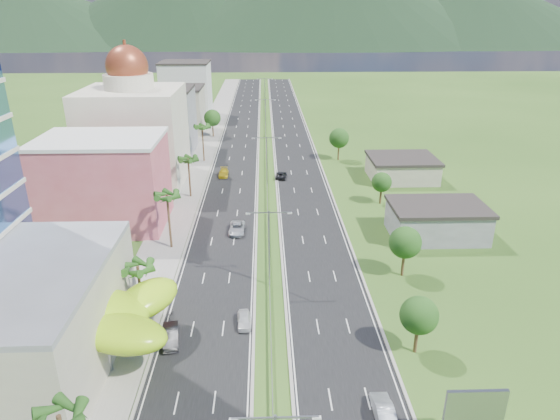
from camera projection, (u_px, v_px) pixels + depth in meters
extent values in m
plane|color=#2D5119|center=(271.00, 328.00, 59.74)|extent=(500.00, 500.00, 0.00)
cube|color=black|center=(240.00, 141.00, 142.77)|extent=(11.00, 260.00, 0.04)
cube|color=black|center=(292.00, 140.00, 143.22)|extent=(11.00, 260.00, 0.04)
cube|color=gray|center=(206.00, 141.00, 142.47)|extent=(7.00, 260.00, 0.12)
cube|color=gray|center=(266.00, 156.00, 126.12)|extent=(0.08, 216.00, 0.28)
cube|color=gray|center=(265.00, 93.00, 220.58)|extent=(0.10, 0.12, 0.70)
cube|color=gray|center=(253.00, 418.00, 32.49)|extent=(2.88, 0.12, 0.12)
cube|color=gray|center=(297.00, 417.00, 32.57)|extent=(2.88, 0.12, 0.12)
cube|color=silver|center=(234.00, 420.00, 32.48)|extent=(0.60, 0.25, 0.18)
cube|color=silver|center=(317.00, 418.00, 32.65)|extent=(0.60, 0.25, 0.18)
cylinder|color=gray|center=(269.00, 249.00, 66.91)|extent=(0.20, 0.20, 11.00)
cube|color=gray|center=(258.00, 213.00, 64.86)|extent=(2.88, 0.12, 0.12)
cube|color=gray|center=(280.00, 212.00, 64.95)|extent=(2.88, 0.12, 0.12)
cube|color=silver|center=(248.00, 214.00, 64.86)|extent=(0.60, 0.25, 0.18)
cube|color=silver|center=(290.00, 213.00, 65.03)|extent=(0.60, 0.25, 0.18)
cylinder|color=gray|center=(267.00, 163.00, 103.92)|extent=(0.20, 0.20, 11.00)
cube|color=gray|center=(260.00, 138.00, 101.87)|extent=(2.88, 0.12, 0.12)
cube|color=gray|center=(274.00, 138.00, 101.95)|extent=(2.88, 0.12, 0.12)
cube|color=silver|center=(253.00, 138.00, 101.87)|extent=(0.60, 0.25, 0.18)
cube|color=silver|center=(280.00, 138.00, 102.03)|extent=(0.60, 0.25, 0.18)
cylinder|color=gray|center=(266.00, 118.00, 145.55)|extent=(0.20, 0.20, 11.00)
cube|color=gray|center=(260.00, 100.00, 143.50)|extent=(2.88, 0.12, 0.12)
cube|color=gray|center=(270.00, 100.00, 143.58)|extent=(2.88, 0.12, 0.12)
cube|color=silver|center=(256.00, 100.00, 143.50)|extent=(0.60, 0.25, 0.18)
cube|color=silver|center=(275.00, 100.00, 143.66)|extent=(0.60, 0.25, 0.18)
cylinder|color=gray|center=(265.00, 93.00, 187.18)|extent=(0.20, 0.20, 11.00)
cube|color=gray|center=(261.00, 79.00, 185.13)|extent=(2.88, 0.12, 0.12)
cube|color=gray|center=(269.00, 79.00, 185.21)|extent=(2.88, 0.12, 0.12)
cube|color=silver|center=(257.00, 79.00, 185.13)|extent=(0.60, 0.25, 0.18)
cube|color=silver|center=(272.00, 79.00, 185.29)|extent=(0.60, 0.25, 0.18)
cylinder|color=gray|center=(59.00, 328.00, 56.41)|extent=(0.50, 0.50, 4.00)
cylinder|color=gray|center=(109.00, 355.00, 52.00)|extent=(0.50, 0.50, 4.00)
cylinder|color=gray|center=(59.00, 375.00, 49.10)|extent=(0.50, 0.50, 4.00)
cylinder|color=gray|center=(139.00, 326.00, 56.69)|extent=(0.50, 0.50, 4.00)
cube|color=#BF4E5B|center=(105.00, 183.00, 85.67)|extent=(20.00, 15.00, 15.00)
cube|color=beige|center=(135.00, 137.00, 106.00)|extent=(20.00, 20.00, 20.00)
cylinder|color=beige|center=(129.00, 81.00, 101.64)|extent=(10.00, 10.00, 3.00)
sphere|color=brown|center=(127.00, 66.00, 100.51)|extent=(8.40, 8.40, 8.40)
cube|color=slate|center=(162.00, 121.00, 129.91)|extent=(16.00, 15.00, 16.00)
cube|color=#A49D87|center=(176.00, 110.00, 150.83)|extent=(16.00, 15.00, 13.00)
cube|color=silver|center=(186.00, 90.00, 171.16)|extent=(16.00, 15.00, 18.00)
cube|color=#D85919|center=(476.00, 406.00, 41.86)|extent=(5.20, 0.35, 3.20)
cube|color=slate|center=(437.00, 222.00, 82.77)|extent=(15.00, 10.00, 5.00)
cube|color=#A49D87|center=(402.00, 169.00, 110.70)|extent=(14.00, 12.00, 4.40)
cylinder|color=#47301C|center=(141.00, 294.00, 59.71)|extent=(0.36, 0.36, 7.50)
cylinder|color=#47301C|center=(169.00, 222.00, 77.93)|extent=(0.36, 0.36, 9.00)
cylinder|color=#47301C|center=(189.00, 178.00, 99.39)|extent=(0.36, 0.36, 8.00)
cylinder|color=#47301C|center=(203.00, 144.00, 122.37)|extent=(0.36, 0.36, 8.80)
cylinder|color=#47301C|center=(213.00, 129.00, 146.23)|extent=(0.40, 0.40, 4.90)
sphere|color=#255219|center=(212.00, 118.00, 145.04)|extent=(4.90, 4.90, 4.90)
cylinder|color=#47301C|center=(416.00, 336.00, 54.81)|extent=(0.40, 0.40, 4.20)
sphere|color=#255219|center=(419.00, 315.00, 53.78)|extent=(4.20, 4.20, 4.20)
cylinder|color=#47301C|center=(403.00, 261.00, 70.56)|extent=(0.40, 0.40, 4.55)
sphere|color=#255219|center=(405.00, 242.00, 69.45)|extent=(4.55, 4.55, 4.55)
cylinder|color=#47301C|center=(381.00, 194.00, 96.68)|extent=(0.40, 0.40, 3.85)
sphere|color=#255219|center=(382.00, 182.00, 95.74)|extent=(3.85, 3.85, 3.85)
cylinder|color=#47301C|center=(338.00, 150.00, 124.12)|extent=(0.40, 0.40, 4.90)
sphere|color=#255219|center=(339.00, 138.00, 122.92)|extent=(4.90, 4.90, 4.90)
imported|color=silver|center=(244.00, 320.00, 60.01)|extent=(1.82, 4.04, 1.35)
imported|color=black|center=(171.00, 336.00, 56.86)|extent=(2.54, 5.19, 1.64)
imported|color=#B0B3B9|center=(237.00, 228.00, 84.60)|extent=(2.69, 5.56, 1.52)
imported|color=gold|center=(224.00, 173.00, 112.85)|extent=(2.14, 5.10, 1.47)
imported|color=#B4B7BD|center=(383.00, 410.00, 46.43)|extent=(1.69, 4.84, 1.59)
imported|color=black|center=(281.00, 175.00, 111.58)|extent=(2.77, 5.00, 1.32)
imported|color=black|center=(171.00, 314.00, 61.42)|extent=(0.79, 1.80, 1.11)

